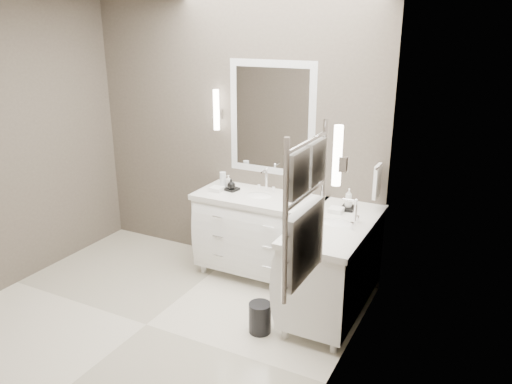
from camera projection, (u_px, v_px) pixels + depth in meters
The scene contains 18 objects.
floor at pixel (146, 325), 4.22m from camera, with size 3.20×3.00×0.01m, color #EDE5CF.
wall_back at pixel (232, 134), 5.05m from camera, with size 3.20×0.01×2.70m, color #554D44.
wall_right at pixel (336, 204), 3.09m from camera, with size 0.01×3.00×2.70m, color #554D44.
vanity_back at pixel (259, 231), 4.90m from camera, with size 1.24×0.59×0.97m.
vanity_right at pixel (333, 262), 4.25m from camera, with size 0.59×1.24×0.97m.
mirror_back at pixel (272, 119), 4.78m from camera, with size 0.90×0.02×1.10m.
mirror_right at pixel (370, 146), 3.71m from camera, with size 0.02×0.90×1.10m.
sconce_back at pixel (216, 111), 4.96m from camera, with size 0.06×0.06×0.40m.
sconce_right at pixel (337, 157), 3.23m from camera, with size 0.06×0.06×0.40m.
towel_bar_corner at pixel (377, 181), 4.34m from camera, with size 0.03×0.22×0.30m.
towel_ladder at pixel (304, 218), 2.76m from camera, with size 0.06×0.58×0.90m.
waste_bin at pixel (260, 318), 4.08m from camera, with size 0.18×0.18×0.26m, color black.
amenity_tray_back at pixel (230, 189), 4.94m from camera, with size 0.16×0.12×0.02m, color black.
amenity_tray_right at pixel (348, 208), 4.42m from camera, with size 0.12×0.16×0.02m, color black.
water_bottle at pixel (223, 181), 4.94m from camera, with size 0.06×0.06×0.17m, color silver.
soap_bottle_a at pixel (229, 181), 4.95m from camera, with size 0.05×0.05×0.12m, color white.
soap_bottle_b at pixel (231, 184), 4.88m from camera, with size 0.08×0.08×0.10m, color black.
soap_bottle_c at pixel (349, 198), 4.39m from camera, with size 0.06×0.07×0.17m, color white.
Camera 1 is at (2.48, -2.81, 2.41)m, focal length 35.00 mm.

